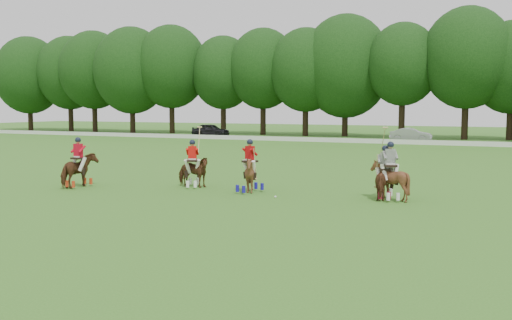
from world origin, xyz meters
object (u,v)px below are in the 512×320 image
at_px(polo_red_b, 193,171).
at_px(car_mid, 411,135).
at_px(polo_red_c, 250,174).
at_px(polo_ball, 275,197).
at_px(polo_stripe_b, 390,179).
at_px(car_left, 211,130).
at_px(polo_red_a, 79,170).
at_px(polo_stripe_a, 385,180).

bearing_deg(polo_red_b, car_mid, 85.05).
relative_size(polo_red_c, polo_ball, 24.85).
bearing_deg(car_mid, polo_stripe_b, -175.34).
relative_size(car_left, polo_red_b, 1.69).
bearing_deg(polo_red_b, polo_red_a, -155.74).
height_order(car_mid, polo_red_b, polo_red_b).
bearing_deg(polo_stripe_b, car_mid, 98.16).
bearing_deg(polo_stripe_b, car_left, 127.38).
relative_size(polo_red_b, polo_red_c, 1.19).
bearing_deg(polo_stripe_b, polo_red_a, -170.23).
xyz_separation_m(car_left, polo_red_b, (20.07, -37.82, -0.03)).
distance_m(car_left, polo_red_b, 42.81).
height_order(car_left, polo_red_c, polo_red_c).
relative_size(car_mid, polo_red_a, 1.87).
bearing_deg(polo_stripe_a, polo_stripe_b, -30.45).
bearing_deg(car_left, polo_stripe_a, -146.13).
bearing_deg(polo_ball, car_left, 122.19).
distance_m(polo_red_c, polo_stripe_a, 5.51).
height_order(polo_red_a, polo_red_c, polo_red_c).
bearing_deg(polo_stripe_b, polo_ball, -161.68).
bearing_deg(polo_ball, car_mid, 91.76).
bearing_deg(polo_red_c, polo_red_b, 173.64).
bearing_deg(car_mid, polo_ball, 178.27).
distance_m(car_mid, polo_stripe_a, 37.83).
bearing_deg(polo_stripe_b, polo_red_b, -178.64).
bearing_deg(polo_ball, polo_stripe_b, 18.32).
height_order(polo_red_b, polo_stripe_a, polo_red_b).
distance_m(polo_stripe_b, polo_ball, 4.48).
xyz_separation_m(polo_red_c, polo_stripe_b, (5.69, 0.54, 0.01)).
bearing_deg(polo_red_a, car_left, 111.18).
bearing_deg(car_mid, polo_stripe_a, -175.65).
xyz_separation_m(polo_red_b, polo_stripe_a, (8.44, 0.34, -0.00)).
bearing_deg(polo_red_a, polo_stripe_b, 9.77).
relative_size(polo_red_a, polo_red_b, 0.84).
xyz_separation_m(polo_stripe_b, polo_ball, (-4.19, -1.39, -0.76)).
bearing_deg(car_mid, polo_red_a, 165.32).
relative_size(polo_red_c, polo_stripe_a, 1.07).
relative_size(polo_stripe_a, polo_ball, 23.27).
xyz_separation_m(polo_stripe_a, polo_ball, (-3.96, -1.52, -0.69)).
relative_size(car_left, polo_stripe_a, 2.15).
xyz_separation_m(car_left, polo_stripe_a, (28.51, -37.48, -0.03)).
bearing_deg(polo_red_c, polo_red_a, -167.01).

